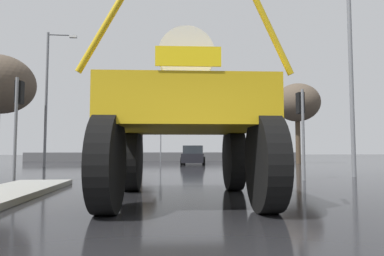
{
  "coord_description": "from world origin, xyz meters",
  "views": [
    {
      "loc": [
        -0.44,
        -3.32,
        1.18
      ],
      "look_at": [
        0.59,
        7.74,
        1.91
      ],
      "focal_mm": 31.08,
      "sensor_mm": 36.0,
      "label": 1
    }
  ],
  "objects_px": {
    "traffic_signal_near_left": "(18,106)",
    "sedan_ahead": "(193,156)",
    "streetlight_far_left": "(48,92)",
    "bare_tree_right": "(297,103)",
    "oversize_sprayer": "(185,117)",
    "traffic_signal_far_left": "(161,133)",
    "streetlight_near_right": "(354,59)",
    "traffic_signal_far_right": "(122,132)",
    "bare_tree_far_center": "(142,118)",
    "traffic_signal_near_right": "(301,114)"
  },
  "relations": [
    {
      "from": "traffic_signal_near_left",
      "to": "sedan_ahead",
      "type": "bearing_deg",
      "value": 61.38
    },
    {
      "from": "traffic_signal_near_left",
      "to": "streetlight_far_left",
      "type": "distance_m",
      "value": 11.7
    },
    {
      "from": "streetlight_far_left",
      "to": "bare_tree_right",
      "type": "distance_m",
      "value": 20.05
    },
    {
      "from": "oversize_sprayer",
      "to": "traffic_signal_near_left",
      "type": "relative_size",
      "value": 1.46
    },
    {
      "from": "traffic_signal_far_left",
      "to": "streetlight_near_right",
      "type": "distance_m",
      "value": 20.83
    },
    {
      "from": "oversize_sprayer",
      "to": "traffic_signal_far_right",
      "type": "distance_m",
      "value": 25.08
    },
    {
      "from": "traffic_signal_far_right",
      "to": "bare_tree_far_center",
      "type": "bearing_deg",
      "value": 67.73
    },
    {
      "from": "oversize_sprayer",
      "to": "traffic_signal_far_left",
      "type": "height_order",
      "value": "oversize_sprayer"
    },
    {
      "from": "traffic_signal_near_right",
      "to": "traffic_signal_far_right",
      "type": "distance_m",
      "value": 22.09
    },
    {
      "from": "traffic_signal_far_right",
      "to": "bare_tree_right",
      "type": "bearing_deg",
      "value": -17.47
    },
    {
      "from": "traffic_signal_near_right",
      "to": "traffic_signal_far_right",
      "type": "height_order",
      "value": "traffic_signal_far_right"
    },
    {
      "from": "traffic_signal_far_right",
      "to": "streetlight_far_left",
      "type": "distance_m",
      "value": 10.05
    },
    {
      "from": "streetlight_near_right",
      "to": "streetlight_far_left",
      "type": "xyz_separation_m",
      "value": [
        -16.4,
        9.91,
        -0.02
      ]
    },
    {
      "from": "sedan_ahead",
      "to": "bare_tree_far_center",
      "type": "height_order",
      "value": "bare_tree_far_center"
    },
    {
      "from": "streetlight_near_right",
      "to": "traffic_signal_far_left",
      "type": "bearing_deg",
      "value": 114.55
    },
    {
      "from": "traffic_signal_near_right",
      "to": "traffic_signal_far_left",
      "type": "distance_m",
      "value": 20.79
    },
    {
      "from": "oversize_sprayer",
      "to": "traffic_signal_far_left",
      "type": "xyz_separation_m",
      "value": [
        -0.62,
        24.69,
        0.82
      ]
    },
    {
      "from": "oversize_sprayer",
      "to": "streetlight_near_right",
      "type": "bearing_deg",
      "value": -51.02
    },
    {
      "from": "traffic_signal_far_left",
      "to": "bare_tree_far_center",
      "type": "bearing_deg",
      "value": 117.51
    },
    {
      "from": "traffic_signal_far_right",
      "to": "streetlight_near_right",
      "type": "xyz_separation_m",
      "value": [
        12.34,
        -18.81,
        2.36
      ]
    },
    {
      "from": "streetlight_near_right",
      "to": "traffic_signal_near_right",
      "type": "bearing_deg",
      "value": -158.1
    },
    {
      "from": "traffic_signal_near_right",
      "to": "bare_tree_right",
      "type": "bearing_deg",
      "value": 67.43
    },
    {
      "from": "oversize_sprayer",
      "to": "streetlight_far_left",
      "type": "height_order",
      "value": "streetlight_far_left"
    },
    {
      "from": "bare_tree_far_center",
      "to": "traffic_signal_far_left",
      "type": "bearing_deg",
      "value": -62.49
    },
    {
      "from": "oversize_sprayer",
      "to": "bare_tree_far_center",
      "type": "height_order",
      "value": "bare_tree_far_center"
    },
    {
      "from": "sedan_ahead",
      "to": "traffic_signal_far_right",
      "type": "bearing_deg",
      "value": 56.88
    },
    {
      "from": "sedan_ahead",
      "to": "bare_tree_far_center",
      "type": "relative_size",
      "value": 0.7
    },
    {
      "from": "sedan_ahead",
      "to": "traffic_signal_near_left",
      "type": "bearing_deg",
      "value": 159.67
    },
    {
      "from": "streetlight_near_right",
      "to": "bare_tree_far_center",
      "type": "distance_m",
      "value": 25.23
    },
    {
      "from": "sedan_ahead",
      "to": "bare_tree_right",
      "type": "height_order",
      "value": "bare_tree_right"
    },
    {
      "from": "oversize_sprayer",
      "to": "bare_tree_far_center",
      "type": "relative_size",
      "value": 0.9
    },
    {
      "from": "sedan_ahead",
      "to": "traffic_signal_far_left",
      "type": "height_order",
      "value": "traffic_signal_far_left"
    },
    {
      "from": "oversize_sprayer",
      "to": "sedan_ahead",
      "type": "relative_size",
      "value": 1.29
    },
    {
      "from": "traffic_signal_far_left",
      "to": "bare_tree_right",
      "type": "xyz_separation_m",
      "value": [
        11.85,
        -4.91,
        2.47
      ]
    },
    {
      "from": "traffic_signal_near_right",
      "to": "streetlight_far_left",
      "type": "height_order",
      "value": "streetlight_far_left"
    },
    {
      "from": "traffic_signal_far_right",
      "to": "bare_tree_far_center",
      "type": "height_order",
      "value": "bare_tree_far_center"
    },
    {
      "from": "streetlight_far_left",
      "to": "bare_tree_far_center",
      "type": "bearing_deg",
      "value": 66.19
    },
    {
      "from": "oversize_sprayer",
      "to": "traffic_signal_far_right",
      "type": "relative_size",
      "value": 1.41
    },
    {
      "from": "streetlight_far_left",
      "to": "streetlight_near_right",
      "type": "bearing_deg",
      "value": -31.16
    },
    {
      "from": "oversize_sprayer",
      "to": "bare_tree_right",
      "type": "bearing_deg",
      "value": -26.97
    },
    {
      "from": "sedan_ahead",
      "to": "bare_tree_right",
      "type": "xyz_separation_m",
      "value": [
        9.18,
        0.75,
        4.54
      ]
    },
    {
      "from": "sedan_ahead",
      "to": "streetlight_far_left",
      "type": "height_order",
      "value": "streetlight_far_left"
    },
    {
      "from": "traffic_signal_far_left",
      "to": "traffic_signal_near_left",
      "type": "bearing_deg",
      "value": -104.48
    },
    {
      "from": "sedan_ahead",
      "to": "bare_tree_right",
      "type": "relative_size",
      "value": 0.62
    },
    {
      "from": "oversize_sprayer",
      "to": "traffic_signal_far_left",
      "type": "relative_size",
      "value": 1.45
    },
    {
      "from": "traffic_signal_far_right",
      "to": "streetlight_far_left",
      "type": "bearing_deg",
      "value": -114.5
    },
    {
      "from": "traffic_signal_near_left",
      "to": "traffic_signal_far_left",
      "type": "relative_size",
      "value": 1.0
    },
    {
      "from": "traffic_signal_near_right",
      "to": "traffic_signal_far_right",
      "type": "bearing_deg",
      "value": 114.92
    },
    {
      "from": "traffic_signal_near_right",
      "to": "bare_tree_right",
      "type": "distance_m",
      "value": 16.59
    },
    {
      "from": "oversize_sprayer",
      "to": "bare_tree_right",
      "type": "relative_size",
      "value": 0.8
    }
  ]
}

